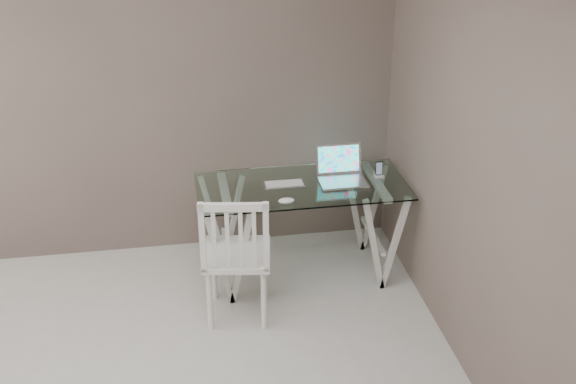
# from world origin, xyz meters

# --- Properties ---
(room) EXTENTS (4.50, 4.52, 2.71)m
(room) POSITION_xyz_m (-0.06, 0.02, 1.72)
(room) COLOR beige
(room) RESTS_ON ground
(desk) EXTENTS (1.50, 0.70, 0.75)m
(desk) POSITION_xyz_m (1.20, 1.66, 0.38)
(desk) COLOR silver
(desk) RESTS_ON ground
(chair) EXTENTS (0.50, 0.50, 0.97)m
(chair) POSITION_xyz_m (0.67, 1.16, 0.53)
(chair) COLOR white
(chair) RESTS_ON ground
(laptop) EXTENTS (0.34, 0.30, 0.23)m
(laptop) POSITION_xyz_m (1.50, 1.71, 0.80)
(laptop) COLOR silver
(laptop) RESTS_ON desk
(keyboard) EXTENTS (0.29, 0.12, 0.01)m
(keyboard) POSITION_xyz_m (1.08, 1.69, 0.75)
(keyboard) COLOR silver
(keyboard) RESTS_ON desk
(mouse) EXTENTS (0.11, 0.07, 0.04)m
(mouse) POSITION_xyz_m (1.05, 1.40, 0.76)
(mouse) COLOR white
(mouse) RESTS_ON desk
(phone_dock) EXTENTS (0.06, 0.06, 0.12)m
(phone_dock) POSITION_xyz_m (1.78, 1.70, 0.78)
(phone_dock) COLOR white
(phone_dock) RESTS_ON desk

